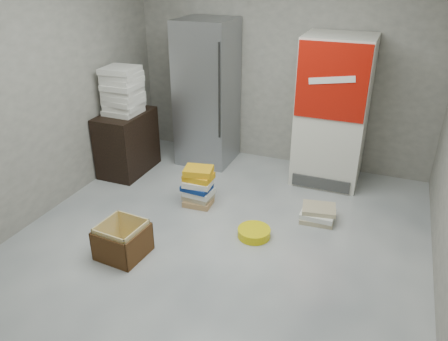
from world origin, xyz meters
name	(u,v)px	position (x,y,z in m)	size (l,w,h in m)	color
ground	(205,260)	(0.00, 0.00, 0.00)	(5.00, 5.00, 0.00)	silver
room_shell	(201,71)	(0.00, 0.00, 1.80)	(4.04, 5.04, 2.82)	#9E998E
steel_fridge	(207,93)	(-0.90, 2.13, 0.95)	(0.70, 0.72, 1.90)	#A7A9AF
coke_cooler	(333,112)	(0.75, 2.12, 0.90)	(0.80, 0.73, 1.80)	silver
wood_shelf	(127,142)	(-1.73, 1.40, 0.40)	(0.50, 0.80, 0.80)	black
supply_box_stack	(123,91)	(-1.72, 1.40, 1.09)	(0.43, 0.44, 0.58)	white
phonebook_stack_main	(198,187)	(-0.49, 0.93, 0.23)	(0.35, 0.31, 0.46)	tan
phonebook_stack_side	(318,214)	(0.85, 1.09, 0.08)	(0.39, 0.34, 0.16)	tan
cardboard_box	(123,242)	(-0.76, -0.20, 0.14)	(0.45, 0.45, 0.34)	gold
bucket_lid	(254,233)	(0.31, 0.54, 0.04)	(0.34, 0.34, 0.09)	yellow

